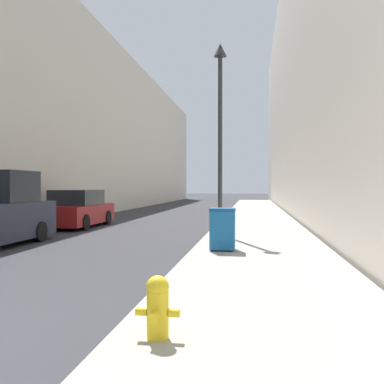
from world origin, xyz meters
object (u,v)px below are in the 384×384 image
Objects in this scene: fire_hydrant at (158,306)px; parked_sedan_near at (77,210)px; trash_bin at (223,229)px; lamppost at (220,119)px.

fire_hydrant is 14.59m from parked_sedan_near.
fire_hydrant is at bearing -63.60° from parked_sedan_near.
parked_sedan_near is at bearing 134.97° from trash_bin.
fire_hydrant is 0.11× the size of lamppost.
trash_bin is 0.24× the size of parked_sedan_near.
lamppost is at bearing 95.44° from trash_bin.
lamppost is at bearing -27.66° from parked_sedan_near.
trash_bin is 4.73m from lamppost.
parked_sedan_near is at bearing 116.40° from fire_hydrant.
lamppost is (-0.32, 3.38, 3.29)m from trash_bin.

